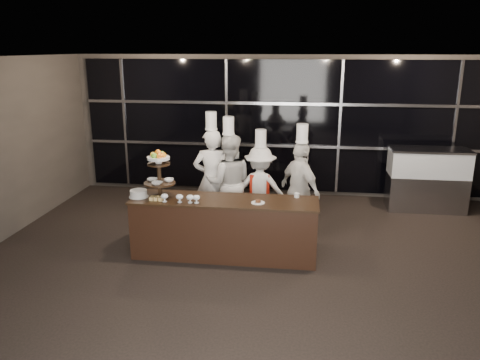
# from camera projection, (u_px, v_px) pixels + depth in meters

# --- Properties ---
(room) EXTENTS (10.00, 10.00, 10.00)m
(room) POSITION_uv_depth(u_px,v_px,m) (262.00, 198.00, 5.28)
(room) COLOR black
(room) RESTS_ON ground
(window_wall) EXTENTS (8.60, 0.10, 2.80)m
(window_wall) POSITION_uv_depth(u_px,v_px,m) (282.00, 127.00, 9.98)
(window_wall) COLOR black
(window_wall) RESTS_ON ground
(buffet_counter) EXTENTS (2.84, 0.74, 0.92)m
(buffet_counter) POSITION_uv_depth(u_px,v_px,m) (225.00, 228.00, 7.19)
(buffet_counter) COLOR black
(buffet_counter) RESTS_ON ground
(display_stand) EXTENTS (0.48, 0.48, 0.74)m
(display_stand) POSITION_uv_depth(u_px,v_px,m) (159.00, 170.00, 7.08)
(display_stand) COLOR black
(display_stand) RESTS_ON buffet_counter
(compotes) EXTENTS (0.60, 0.11, 0.12)m
(compotes) POSITION_uv_depth(u_px,v_px,m) (183.00, 197.00, 6.91)
(compotes) COLOR silver
(compotes) RESTS_ON buffet_counter
(layer_cake) EXTENTS (0.30, 0.30, 0.11)m
(layer_cake) POSITION_uv_depth(u_px,v_px,m) (139.00, 194.00, 7.18)
(layer_cake) COLOR white
(layer_cake) RESTS_ON buffet_counter
(pastry_squares) EXTENTS (0.20, 0.13, 0.05)m
(pastry_squares) POSITION_uv_depth(u_px,v_px,m) (157.00, 198.00, 7.03)
(pastry_squares) COLOR #E2BD6E
(pastry_squares) RESTS_ON buffet_counter
(small_plate) EXTENTS (0.20, 0.20, 0.05)m
(small_plate) POSITION_uv_depth(u_px,v_px,m) (258.00, 202.00, 6.90)
(small_plate) COLOR white
(small_plate) RESTS_ON buffet_counter
(chef_cup) EXTENTS (0.08, 0.08, 0.07)m
(chef_cup) POSITION_uv_depth(u_px,v_px,m) (297.00, 195.00, 7.16)
(chef_cup) COLOR white
(chef_cup) RESTS_ON buffet_counter
(display_case) EXTENTS (1.50, 0.66, 1.24)m
(display_case) POSITION_uv_depth(u_px,v_px,m) (427.00, 176.00, 9.23)
(display_case) COLOR #A5A5AA
(display_case) RESTS_ON ground
(chef_a) EXTENTS (0.73, 0.56, 2.09)m
(chef_a) POSITION_uv_depth(u_px,v_px,m) (212.00, 178.00, 8.21)
(chef_a) COLOR white
(chef_a) RESTS_ON ground
(chef_b) EXTENTS (0.92, 0.77, 2.02)m
(chef_b) POSITION_uv_depth(u_px,v_px,m) (229.00, 182.00, 8.16)
(chef_b) COLOR silver
(chef_b) RESTS_ON ground
(chef_c) EXTENTS (1.00, 0.61, 1.80)m
(chef_c) POSITION_uv_depth(u_px,v_px,m) (260.00, 188.00, 8.20)
(chef_c) COLOR white
(chef_c) RESTS_ON ground
(chef_d) EXTENTS (0.91, 1.00, 1.94)m
(chef_d) POSITION_uv_depth(u_px,v_px,m) (300.00, 189.00, 7.87)
(chef_d) COLOR silver
(chef_d) RESTS_ON ground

